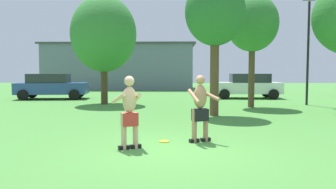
{
  "coord_description": "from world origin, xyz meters",
  "views": [
    {
      "loc": [
        0.19,
        -7.93,
        1.85
      ],
      "look_at": [
        -0.05,
        2.09,
        1.13
      ],
      "focal_mm": 37.43,
      "sensor_mm": 36.0,
      "label": 1
    }
  ],
  "objects_px": {
    "player_near": "(129,111)",
    "car_white_near_post": "(247,85)",
    "car_blue_far_end": "(51,86)",
    "tree_near_building": "(252,24)",
    "lamp_post": "(308,39)",
    "frisbee": "(164,141)",
    "tree_left_field": "(104,34)",
    "player_in_black": "(200,107)",
    "tree_behind_players": "(215,13)"
  },
  "relations": [
    {
      "from": "frisbee",
      "to": "tree_left_field",
      "type": "bearing_deg",
      "value": 110.04
    },
    {
      "from": "car_white_near_post",
      "to": "tree_near_building",
      "type": "relative_size",
      "value": 0.79
    },
    {
      "from": "player_near",
      "to": "tree_near_building",
      "type": "bearing_deg",
      "value": 62.5
    },
    {
      "from": "tree_behind_players",
      "to": "frisbee",
      "type": "bearing_deg",
      "value": -109.47
    },
    {
      "from": "car_white_near_post",
      "to": "tree_behind_players",
      "type": "height_order",
      "value": "tree_behind_players"
    },
    {
      "from": "player_in_black",
      "to": "lamp_post",
      "type": "distance_m",
      "value": 11.57
    },
    {
      "from": "car_blue_far_end",
      "to": "tree_behind_players",
      "type": "xyz_separation_m",
      "value": [
        9.34,
        -7.66,
        3.24
      ]
    },
    {
      "from": "player_near",
      "to": "player_in_black",
      "type": "xyz_separation_m",
      "value": [
        1.7,
        0.82,
        0.01
      ]
    },
    {
      "from": "car_white_near_post",
      "to": "tree_left_field",
      "type": "xyz_separation_m",
      "value": [
        -8.4,
        -4.03,
        2.88
      ]
    },
    {
      "from": "player_near",
      "to": "tree_behind_players",
      "type": "height_order",
      "value": "tree_behind_players"
    },
    {
      "from": "car_blue_far_end",
      "to": "player_in_black",
      "type": "bearing_deg",
      "value": -56.66
    },
    {
      "from": "player_near",
      "to": "car_blue_far_end",
      "type": "distance_m",
      "value": 15.21
    },
    {
      "from": "player_in_black",
      "to": "tree_near_building",
      "type": "distance_m",
      "value": 9.4
    },
    {
      "from": "tree_left_field",
      "to": "tree_behind_players",
      "type": "relative_size",
      "value": 1.05
    },
    {
      "from": "player_in_black",
      "to": "tree_near_building",
      "type": "height_order",
      "value": "tree_near_building"
    },
    {
      "from": "player_near",
      "to": "frisbee",
      "type": "xyz_separation_m",
      "value": [
        0.78,
        0.81,
        -0.89
      ]
    },
    {
      "from": "player_near",
      "to": "tree_left_field",
      "type": "relative_size",
      "value": 0.3
    },
    {
      "from": "car_white_near_post",
      "to": "frisbee",
      "type": "bearing_deg",
      "value": -109.54
    },
    {
      "from": "car_blue_far_end",
      "to": "tree_left_field",
      "type": "relative_size",
      "value": 0.78
    },
    {
      "from": "lamp_post",
      "to": "tree_left_field",
      "type": "height_order",
      "value": "tree_left_field"
    },
    {
      "from": "tree_left_field",
      "to": "car_blue_far_end",
      "type": "bearing_deg",
      "value": 141.72
    },
    {
      "from": "frisbee",
      "to": "tree_behind_players",
      "type": "relative_size",
      "value": 0.05
    },
    {
      "from": "tree_left_field",
      "to": "tree_near_building",
      "type": "distance_m",
      "value": 7.64
    },
    {
      "from": "car_white_near_post",
      "to": "tree_left_field",
      "type": "relative_size",
      "value": 0.75
    },
    {
      "from": "lamp_post",
      "to": "tree_behind_players",
      "type": "height_order",
      "value": "lamp_post"
    },
    {
      "from": "player_near",
      "to": "car_white_near_post",
      "type": "distance_m",
      "value": 15.59
    },
    {
      "from": "car_blue_far_end",
      "to": "lamp_post",
      "type": "relative_size",
      "value": 0.8
    },
    {
      "from": "player_near",
      "to": "lamp_post",
      "type": "height_order",
      "value": "lamp_post"
    },
    {
      "from": "player_in_black",
      "to": "frisbee",
      "type": "relative_size",
      "value": 6.15
    },
    {
      "from": "player_in_black",
      "to": "tree_behind_players",
      "type": "bearing_deg",
      "value": 79.98
    },
    {
      "from": "player_near",
      "to": "tree_behind_players",
      "type": "relative_size",
      "value": 0.31
    },
    {
      "from": "tree_behind_players",
      "to": "tree_near_building",
      "type": "height_order",
      "value": "tree_behind_players"
    },
    {
      "from": "player_in_black",
      "to": "tree_near_building",
      "type": "bearing_deg",
      "value": 69.8
    },
    {
      "from": "frisbee",
      "to": "tree_left_field",
      "type": "height_order",
      "value": "tree_left_field"
    },
    {
      "from": "frisbee",
      "to": "car_blue_far_end",
      "type": "distance_m",
      "value": 14.89
    },
    {
      "from": "player_in_black",
      "to": "frisbee",
      "type": "xyz_separation_m",
      "value": [
        -0.92,
        -0.02,
        -0.89
      ]
    },
    {
      "from": "player_near",
      "to": "frisbee",
      "type": "height_order",
      "value": "player_near"
    },
    {
      "from": "tree_behind_players",
      "to": "tree_left_field",
      "type": "bearing_deg",
      "value": 139.9
    },
    {
      "from": "tree_left_field",
      "to": "player_in_black",
      "type": "bearing_deg",
      "value": -65.29
    },
    {
      "from": "player_in_black",
      "to": "car_white_near_post",
      "type": "bearing_deg",
      "value": 73.92
    },
    {
      "from": "player_in_black",
      "to": "frisbee",
      "type": "distance_m",
      "value": 1.28
    },
    {
      "from": "tree_behind_players",
      "to": "car_blue_far_end",
      "type": "bearing_deg",
      "value": 140.66
    },
    {
      "from": "car_white_near_post",
      "to": "tree_near_building",
      "type": "height_order",
      "value": "tree_near_building"
    },
    {
      "from": "player_near",
      "to": "car_white_near_post",
      "type": "height_order",
      "value": "player_near"
    },
    {
      "from": "car_white_near_post",
      "to": "tree_near_building",
      "type": "bearing_deg",
      "value": -99.39
    },
    {
      "from": "player_near",
      "to": "lamp_post",
      "type": "bearing_deg",
      "value": 52.49
    },
    {
      "from": "car_blue_far_end",
      "to": "tree_near_building",
      "type": "relative_size",
      "value": 0.82
    },
    {
      "from": "player_near",
      "to": "car_white_near_post",
      "type": "bearing_deg",
      "value": 68.75
    },
    {
      "from": "car_blue_far_end",
      "to": "lamp_post",
      "type": "distance_m",
      "value": 15.22
    },
    {
      "from": "player_in_black",
      "to": "tree_left_field",
      "type": "xyz_separation_m",
      "value": [
        -4.45,
        9.68,
        2.8
      ]
    }
  ]
}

